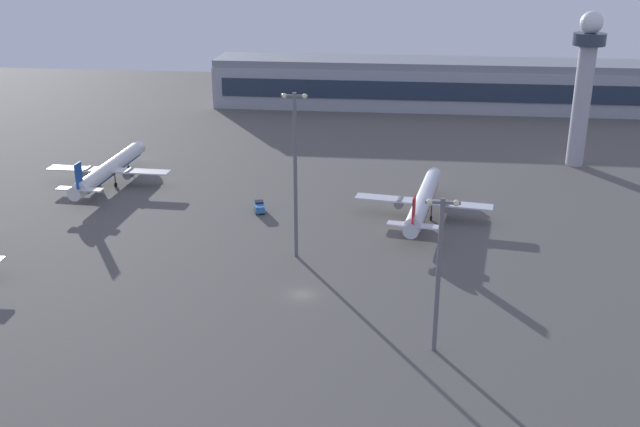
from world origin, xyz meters
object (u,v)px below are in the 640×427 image
(airplane_near_gate, at_px, (109,169))
(apron_light_west, at_px, (439,265))
(airplane_taxiway_distant, at_px, (423,201))
(maintenance_van, at_px, (259,207))
(control_tower, at_px, (585,79))
(apron_light_central, at_px, (295,168))

(airplane_near_gate, height_order, apron_light_west, apron_light_west)
(airplane_near_gate, relative_size, apron_light_west, 1.65)
(airplane_taxiway_distant, relative_size, maintenance_van, 8.35)
(apron_light_west, bearing_deg, control_tower, 68.14)
(control_tower, distance_m, airplane_near_gate, 120.40)
(airplane_taxiway_distant, bearing_deg, maintenance_van, -169.48)
(maintenance_van, distance_m, apron_light_west, 65.90)
(control_tower, relative_size, maintenance_van, 8.71)
(airplane_taxiway_distant, distance_m, apron_light_central, 36.53)
(control_tower, height_order, maintenance_van, control_tower)
(airplane_taxiway_distant, height_order, apron_light_central, apron_light_central)
(control_tower, xyz_separation_m, maintenance_van, (-75.57, -44.43, -21.49))
(airplane_taxiway_distant, height_order, maintenance_van, airplane_taxiway_distant)
(airplane_taxiway_distant, xyz_separation_m, apron_light_central, (-24.01, -23.80, 13.83))
(maintenance_van, bearing_deg, airplane_near_gate, 143.89)
(control_tower, bearing_deg, maintenance_van, -149.55)
(airplane_taxiway_distant, xyz_separation_m, maintenance_van, (-35.39, -1.24, -2.48))
(control_tower, height_order, airplane_taxiway_distant, control_tower)
(airplane_near_gate, relative_size, maintenance_van, 8.62)
(control_tower, height_order, apron_light_west, control_tower)
(maintenance_van, height_order, apron_light_west, apron_light_west)
(airplane_taxiway_distant, bearing_deg, airplane_near_gate, 178.12)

